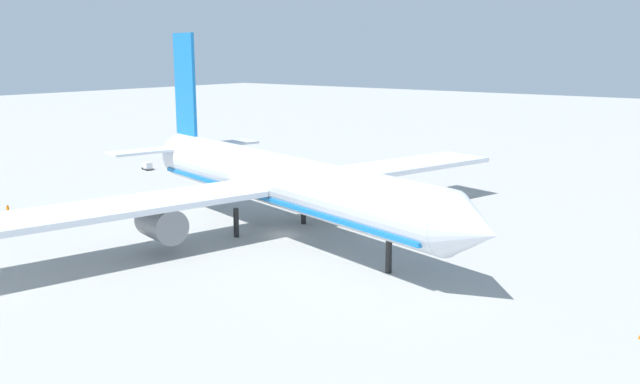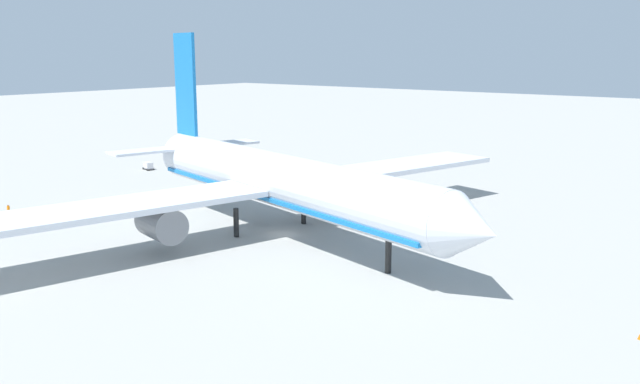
{
  "view_description": "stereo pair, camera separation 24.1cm",
  "coord_description": "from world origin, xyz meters",
  "px_view_note": "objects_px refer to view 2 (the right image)",
  "views": [
    {
      "loc": [
        55.55,
        -63.43,
        23.35
      ],
      "look_at": [
        4.35,
        2.16,
        5.83
      ],
      "focal_mm": 37.73,
      "sensor_mm": 36.0,
      "label": 1
    },
    {
      "loc": [
        55.74,
        -63.28,
        23.35
      ],
      "look_at": [
        4.35,
        2.16,
        5.83
      ],
      "focal_mm": 37.73,
      "sensor_mm": 36.0,
      "label": 2
    }
  ],
  "objects_px": {
    "traffic_cone_1": "(640,336)",
    "ground_worker_4": "(9,210)",
    "baggage_cart_1": "(148,166)",
    "traffic_cone_0": "(277,171)",
    "airliner": "(276,181)"
  },
  "relations": [
    {
      "from": "airliner",
      "to": "traffic_cone_1",
      "type": "distance_m",
      "value": 46.77
    },
    {
      "from": "airliner",
      "to": "baggage_cart_1",
      "type": "height_order",
      "value": "airliner"
    },
    {
      "from": "baggage_cart_1",
      "to": "traffic_cone_1",
      "type": "distance_m",
      "value": 101.24
    },
    {
      "from": "airliner",
      "to": "ground_worker_4",
      "type": "xyz_separation_m",
      "value": [
        -36.53,
        -17.18,
        -6.06
      ]
    },
    {
      "from": "airliner",
      "to": "traffic_cone_1",
      "type": "bearing_deg",
      "value": -8.03
    },
    {
      "from": "traffic_cone_0",
      "to": "traffic_cone_1",
      "type": "relative_size",
      "value": 1.0
    },
    {
      "from": "baggage_cart_1",
      "to": "traffic_cone_1",
      "type": "height_order",
      "value": "baggage_cart_1"
    },
    {
      "from": "airliner",
      "to": "ground_worker_4",
      "type": "bearing_deg",
      "value": -154.81
    },
    {
      "from": "traffic_cone_1",
      "to": "ground_worker_4",
      "type": "bearing_deg",
      "value": -172.59
    },
    {
      "from": "baggage_cart_1",
      "to": "traffic_cone_1",
      "type": "bearing_deg",
      "value": -14.9
    },
    {
      "from": "baggage_cart_1",
      "to": "ground_worker_4",
      "type": "distance_m",
      "value": 39.86
    },
    {
      "from": "traffic_cone_0",
      "to": "baggage_cart_1",
      "type": "bearing_deg",
      "value": -147.91
    },
    {
      "from": "ground_worker_4",
      "to": "airliner",
      "type": "bearing_deg",
      "value": 25.19
    },
    {
      "from": "airliner",
      "to": "traffic_cone_0",
      "type": "distance_m",
      "value": 45.3
    },
    {
      "from": "airliner",
      "to": "baggage_cart_1",
      "type": "relative_size",
      "value": 24.38
    }
  ]
}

